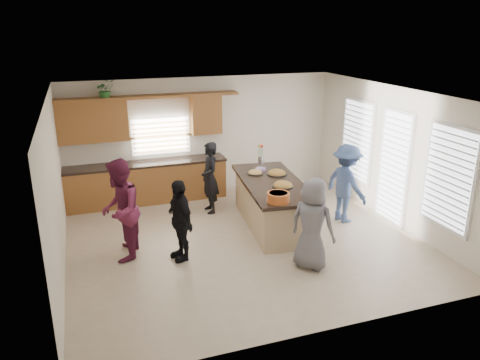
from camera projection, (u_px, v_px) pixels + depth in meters
name	position (u px, v px, depth m)	size (l,w,h in m)	color
floor	(244.00, 240.00, 9.03)	(6.50, 6.50, 0.00)	#C9B695
room_shell	(244.00, 145.00, 8.42)	(6.52, 6.02, 2.81)	silver
back_cabinetry	(144.00, 164.00, 10.73)	(4.08, 0.66, 2.46)	#95612B
right_wall_glazing	(395.00, 160.00, 9.48)	(0.06, 4.00, 2.25)	white
island	(272.00, 205.00, 9.57)	(1.46, 2.82, 0.95)	tan
platter_front	(283.00, 186.00, 9.10)	(0.42, 0.42, 0.17)	black
platter_mid	(277.00, 173.00, 9.83)	(0.42, 0.42, 0.17)	black
platter_back	(255.00, 173.00, 9.87)	(0.33, 0.33, 0.13)	black
salad_bowl	(278.00, 197.00, 8.32)	(0.40, 0.40, 0.17)	#C45923
clear_cup	(302.00, 193.00, 8.62)	(0.07, 0.07, 0.10)	white
plate_stack	(261.00, 169.00, 10.12)	(0.22, 0.22, 0.05)	#B28BCA
flower_vase	(261.00, 154.00, 10.51)	(0.14, 0.14, 0.45)	silver
potted_plant	(105.00, 90.00, 10.05)	(0.39, 0.34, 0.44)	#2E702D
woman_left_back	(210.00, 178.00, 10.16)	(0.57, 0.38, 1.58)	black
woman_left_mid	(120.00, 210.00, 8.08)	(0.88, 0.69, 1.81)	maroon
woman_left_front	(180.00, 220.00, 8.11)	(0.86, 0.36, 1.47)	black
woman_right_back	(346.00, 183.00, 9.67)	(1.07, 0.62, 1.66)	#394F7E
woman_right_front	(312.00, 224.00, 7.80)	(0.78, 0.51, 1.60)	slate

